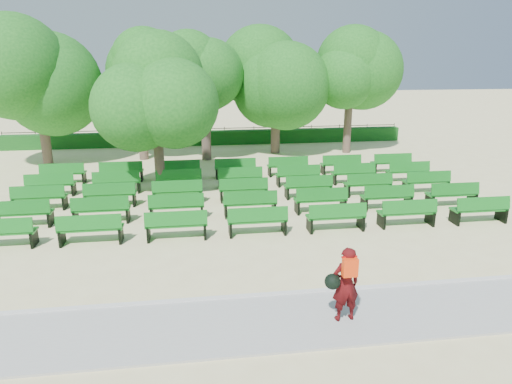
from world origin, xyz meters
TOP-DOWN VIEW (x-y plane):
  - ground at (0.00, 0.00)m, footprint 120.00×120.00m
  - paving at (0.00, -7.40)m, footprint 30.00×2.20m
  - curb at (0.00, -6.25)m, footprint 30.00×0.12m
  - hedge at (0.00, 14.00)m, footprint 26.00×0.70m
  - fence at (0.00, 14.40)m, footprint 26.00×0.10m
  - tree_line at (0.00, 10.00)m, footprint 21.80×6.80m
  - bench_array at (0.81, 1.56)m, footprint 1.98×0.68m
  - tree_among at (-2.60, 3.38)m, footprint 4.48×4.48m
  - person at (1.94, -7.55)m, footprint 0.82×0.51m

SIDE VIEW (x-z plane):
  - ground at x=0.00m, z-range 0.00..0.00m
  - fence at x=0.00m, z-range -0.51..0.51m
  - tree_line at x=0.00m, z-range -3.52..3.52m
  - paving at x=0.00m, z-range 0.00..0.06m
  - curb at x=0.00m, z-range 0.00..0.10m
  - bench_array at x=0.81m, z-range -0.52..0.72m
  - hedge at x=0.00m, z-range 0.00..0.90m
  - person at x=1.94m, z-range 0.09..1.80m
  - tree_among at x=-2.60m, z-range 1.01..7.08m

